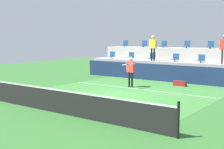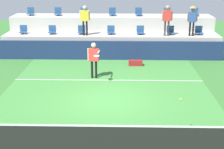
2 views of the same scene
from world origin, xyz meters
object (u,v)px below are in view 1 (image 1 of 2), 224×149
at_px(stadium_chair_lower_mid_right, 201,59).
at_px(spectator_in_white, 224,46).
at_px(stadium_chair_upper_center, 187,45).
at_px(spectator_in_grey, 153,45).
at_px(tennis_ball, 122,82).
at_px(stadium_chair_lower_left, 131,56).
at_px(stadium_chair_lower_mid_left, 152,57).
at_px(stadium_chair_upper_mid_left, 164,45).
at_px(stadium_chair_upper_far_left, 125,44).
at_px(stadium_chair_upper_left, 144,44).
at_px(tennis_player, 130,69).
at_px(stadium_chair_lower_center, 175,58).
at_px(equipment_bag, 180,83).
at_px(stadium_chair_upper_mid_right, 210,45).
at_px(stadium_chair_lower_far_left, 112,55).

distance_m(stadium_chair_lower_mid_right, spectator_in_white, 1.79).
xyz_separation_m(stadium_chair_lower_mid_right, stadium_chair_upper_center, (-1.73, 1.80, 0.85)).
height_order(spectator_in_grey, tennis_ball, spectator_in_grey).
xyz_separation_m(stadium_chair_lower_left, stadium_chair_lower_mid_right, (5.36, 0.00, 0.00)).
relative_size(stadium_chair_lower_mid_left, tennis_ball, 7.65).
xyz_separation_m(stadium_chair_upper_mid_left, tennis_ball, (4.29, -11.85, -1.07)).
height_order(stadium_chair_lower_mid_left, stadium_chair_upper_far_left, stadium_chair_upper_far_left).
relative_size(stadium_chair_lower_mid_left, stadium_chair_upper_far_left, 1.00).
relative_size(stadium_chair_lower_mid_right, stadium_chair_upper_center, 1.00).
bearing_deg(stadium_chair_upper_far_left, stadium_chair_upper_left, 0.00).
relative_size(stadium_chair_upper_center, tennis_player, 0.30).
height_order(stadium_chair_upper_far_left, stadium_chair_upper_mid_left, same).
bearing_deg(stadium_chair_upper_mid_left, stadium_chair_lower_mid_right, -26.69).
xyz_separation_m(tennis_player, spectator_in_grey, (-0.83, 4.15, 1.23)).
distance_m(stadium_chair_lower_center, stadium_chair_lower_mid_right, 1.78).
xyz_separation_m(stadium_chair_lower_center, spectator_in_white, (3.30, -0.38, 0.87)).
relative_size(spectator_in_grey, equipment_bag, 2.31).
distance_m(stadium_chair_lower_left, stadium_chair_upper_far_left, 2.63).
xyz_separation_m(stadium_chair_upper_left, equipment_bag, (4.92, -4.19, -2.16)).
height_order(stadium_chair_lower_mid_left, equipment_bag, stadium_chair_lower_mid_left).
relative_size(stadium_chair_lower_center, stadium_chair_upper_center, 1.00).
distance_m(stadium_chair_upper_far_left, spectator_in_white, 8.87).
distance_m(stadium_chair_lower_mid_left, stadium_chair_upper_mid_left, 1.99).
distance_m(stadium_chair_lower_mid_left, stadium_chair_upper_mid_right, 4.06).
relative_size(stadium_chair_upper_left, stadium_chair_upper_mid_right, 1.00).
height_order(stadium_chair_lower_mid_left, stadium_chair_upper_mid_left, stadium_chair_upper_mid_left).
bearing_deg(stadium_chair_lower_mid_left, stadium_chair_lower_left, 180.00).
bearing_deg(stadium_chair_upper_mid_left, tennis_player, -80.11).
relative_size(stadium_chair_lower_far_left, spectator_in_grey, 0.30).
relative_size(stadium_chair_upper_far_left, equipment_bag, 0.68).
xyz_separation_m(stadium_chair_lower_far_left, stadium_chair_lower_left, (1.77, 0.00, 0.00)).
relative_size(stadium_chair_lower_center, stadium_chair_upper_far_left, 1.00).
height_order(stadium_chair_lower_far_left, tennis_ball, stadium_chair_lower_far_left).
xyz_separation_m(stadium_chair_upper_mid_left, stadium_chair_upper_mid_right, (3.55, 0.00, 0.00)).
bearing_deg(equipment_bag, stadium_chair_lower_mid_left, 143.18).
bearing_deg(stadium_chair_lower_far_left, stadium_chair_upper_center, 18.47).
bearing_deg(stadium_chair_upper_left, tennis_ball, -63.14).
bearing_deg(stadium_chair_lower_mid_left, stadium_chair_upper_left, 133.77).
height_order(stadium_chair_upper_left, stadium_chair_upper_center, same).
height_order(spectator_in_grey, equipment_bag, spectator_in_grey).
distance_m(stadium_chair_upper_mid_left, spectator_in_grey, 2.20).
xyz_separation_m(stadium_chair_upper_mid_left, spectator_in_grey, (0.28, -2.18, 0.00)).
bearing_deg(stadium_chair_upper_center, tennis_player, -96.67).
xyz_separation_m(stadium_chair_upper_mid_right, spectator_in_grey, (-3.27, -2.18, 0.00)).
xyz_separation_m(stadium_chair_lower_far_left, stadium_chair_upper_mid_left, (3.54, 1.80, 0.85)).
xyz_separation_m(stadium_chair_upper_far_left, stadium_chair_upper_mid_left, (3.50, 0.00, 0.00)).
height_order(stadium_chair_upper_center, tennis_player, stadium_chair_upper_center).
relative_size(stadium_chair_upper_center, equipment_bag, 0.68).
xyz_separation_m(spectator_in_grey, tennis_ball, (4.01, -9.66, -1.07)).
xyz_separation_m(tennis_player, equipment_bag, (2.11, 2.14, -0.93)).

